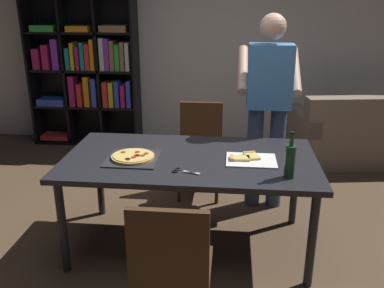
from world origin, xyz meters
TOP-DOWN VIEW (x-y plane):
  - ground_plane at (0.00, 0.00)m, footprint 12.00×12.00m
  - back_wall at (0.00, 2.60)m, footprint 6.40×0.10m
  - dining_table at (0.00, 0.00)m, footprint 1.87×1.00m
  - chair_near_camera at (-0.00, -0.99)m, footprint 0.42×0.42m
  - chair_far_side at (0.00, 0.99)m, footprint 0.42×0.42m
  - couch at (1.91, 1.99)m, footprint 1.81×1.09m
  - bookshelf at (-1.60, 2.38)m, footprint 1.40×0.35m
  - person_serving_pizza at (0.62, 0.77)m, footprint 0.55×0.54m
  - pepperoni_pizza_on_tray at (-0.41, -0.08)m, footprint 0.38×0.38m
  - pizza_slices_on_towel at (0.43, -0.02)m, footprint 0.36×0.28m
  - wine_bottle at (0.69, -0.30)m, footprint 0.07×0.07m
  - kitchen_scissors at (-0.03, -0.28)m, footprint 0.20×0.11m

SIDE VIEW (x-z plane):
  - ground_plane at x=0.00m, z-range 0.00..0.00m
  - couch at x=1.91m, z-range -0.12..0.73m
  - chair_near_camera at x=0.00m, z-range 0.06..0.96m
  - chair_far_side at x=0.00m, z-range 0.06..0.96m
  - dining_table at x=0.00m, z-range 0.31..1.06m
  - kitchen_scissors at x=-0.03m, z-range 0.75..0.76m
  - pizza_slices_on_towel at x=0.43m, z-range 0.74..0.78m
  - pepperoni_pizza_on_tray at x=-0.41m, z-range 0.75..0.78m
  - wine_bottle at x=0.69m, z-range 0.71..1.03m
  - bookshelf at x=-1.60m, z-range 0.00..1.95m
  - person_serving_pizza at x=0.62m, z-range 0.12..1.87m
  - back_wall at x=0.00m, z-range 0.00..2.80m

